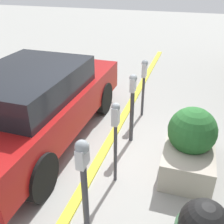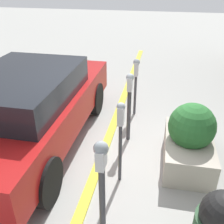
% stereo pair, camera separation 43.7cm
% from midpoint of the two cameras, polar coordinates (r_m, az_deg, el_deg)
% --- Properties ---
extents(ground_plane, '(40.00, 40.00, 0.00)m').
position_cam_midpoint_polar(ground_plane, '(4.99, -3.58, -9.14)').
color(ground_plane, '#999993').
extents(curb_strip, '(14.45, 0.16, 0.04)m').
position_cam_midpoint_polar(curb_strip, '(5.00, -4.49, -8.84)').
color(curb_strip, gold).
rests_on(curb_strip, ground_plane).
extents(parking_meter_nearest, '(0.19, 0.16, 1.53)m').
position_cam_midpoint_polar(parking_meter_nearest, '(2.95, -6.64, -14.51)').
color(parking_meter_nearest, '#38383D').
rests_on(parking_meter_nearest, ground_plane).
extents(parking_meter_second, '(0.15, 0.13, 1.41)m').
position_cam_midpoint_polar(parking_meter_second, '(3.85, -1.37, -3.52)').
color(parking_meter_second, '#38383D').
rests_on(parking_meter_second, ground_plane).
extents(parking_meter_middle, '(0.17, 0.15, 1.41)m').
position_cam_midpoint_polar(parking_meter_middle, '(4.93, 1.28, 2.99)').
color(parking_meter_middle, '#38383D').
rests_on(parking_meter_middle, ground_plane).
extents(parking_meter_fourth, '(0.17, 0.15, 1.35)m').
position_cam_midpoint_polar(parking_meter_fourth, '(5.92, 3.13, 7.90)').
color(parking_meter_fourth, '#38383D').
rests_on(parking_meter_fourth, ground_plane).
extents(planter_box, '(1.43, 0.81, 1.15)m').
position_cam_midpoint_polar(planter_box, '(4.64, 13.97, -5.98)').
color(planter_box, '#B2A899').
rests_on(planter_box, ground_plane).
extents(parked_car_front, '(4.57, 1.99, 1.51)m').
position_cam_midpoint_polar(parked_car_front, '(5.17, -19.90, 1.12)').
color(parked_car_front, maroon).
rests_on(parked_car_front, ground_plane).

